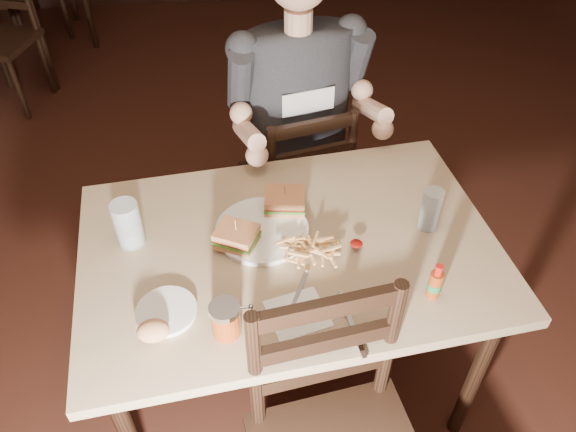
{
  "coord_description": "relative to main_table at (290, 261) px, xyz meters",
  "views": [
    {
      "loc": [
        -0.15,
        -1.51,
        2.04
      ],
      "look_at": [
        -0.03,
        -0.25,
        0.85
      ],
      "focal_mm": 35.0,
      "sensor_mm": 36.0,
      "label": 1
    }
  ],
  "objects": [
    {
      "name": "room_shell",
      "position": [
        0.03,
        0.3,
        0.7
      ],
      "size": [
        7.0,
        7.0,
        7.0
      ],
      "color": "black",
      "rests_on": "ground"
    },
    {
      "name": "main_table",
      "position": [
        0.0,
        0.0,
        0.0
      ],
      "size": [
        1.39,
        1.01,
        0.77
      ],
      "rotation": [
        0.0,
        0.0,
        0.11
      ],
      "color": "tan",
      "rests_on": "ground"
    },
    {
      "name": "chair_far",
      "position": [
        0.1,
        0.69,
        -0.25
      ],
      "size": [
        0.5,
        0.53,
        0.89
      ],
      "primitive_type": null,
      "rotation": [
        0.0,
        0.0,
        3.38
      ],
      "color": "black",
      "rests_on": "ground"
    },
    {
      "name": "diner",
      "position": [
        0.11,
        0.64,
        0.26
      ],
      "size": [
        0.66,
        0.57,
        0.99
      ],
      "primitive_type": null,
      "rotation": [
        0.0,
        0.0,
        0.23
      ],
      "color": "#2C2C31",
      "rests_on": "chair_far"
    },
    {
      "name": "dinner_plate",
      "position": [
        -0.08,
        0.06,
        0.08
      ],
      "size": [
        0.32,
        0.32,
        0.02
      ],
      "primitive_type": "cylinder",
      "rotation": [
        0.0,
        0.0,
        0.11
      ],
      "color": "white",
      "rests_on": "main_table"
    },
    {
      "name": "sandwich_left",
      "position": [
        -0.16,
        0.01,
        0.14
      ],
      "size": [
        0.15,
        0.14,
        0.1
      ],
      "primitive_type": null,
      "rotation": [
        0.0,
        0.0,
        -0.45
      ],
      "color": "tan",
      "rests_on": "dinner_plate"
    },
    {
      "name": "sandwich_right",
      "position": [
        0.0,
        0.16,
        0.14
      ],
      "size": [
        0.14,
        0.12,
        0.11
      ],
      "primitive_type": null,
      "rotation": [
        0.0,
        0.0,
        -0.13
      ],
      "color": "tan",
      "rests_on": "dinner_plate"
    },
    {
      "name": "fries_pile",
      "position": [
        0.05,
        -0.05,
        0.11
      ],
      "size": [
        0.24,
        0.18,
        0.04
      ],
      "primitive_type": null,
      "rotation": [
        0.0,
        0.0,
        0.11
      ],
      "color": "#F6B769",
      "rests_on": "dinner_plate"
    },
    {
      "name": "ketchup_dollop",
      "position": [
        0.2,
        -0.03,
        0.1
      ],
      "size": [
        0.04,
        0.04,
        0.01
      ],
      "primitive_type": "ellipsoid",
      "rotation": [
        0.0,
        0.0,
        0.11
      ],
      "color": "maroon",
      "rests_on": "dinner_plate"
    },
    {
      "name": "glass_left",
      "position": [
        -0.49,
        0.07,
        0.15
      ],
      "size": [
        0.09,
        0.09,
        0.16
      ],
      "primitive_type": "cylinder",
      "rotation": [
        0.0,
        0.0,
        0.11
      ],
      "color": "silver",
      "rests_on": "main_table"
    },
    {
      "name": "glass_right",
      "position": [
        0.45,
        0.04,
        0.15
      ],
      "size": [
        0.07,
        0.07,
        0.15
      ],
      "primitive_type": "cylinder",
      "rotation": [
        0.0,
        0.0,
        0.11
      ],
      "color": "silver",
      "rests_on": "main_table"
    },
    {
      "name": "hot_sauce",
      "position": [
        0.39,
        -0.24,
        0.14
      ],
      "size": [
        0.04,
        0.04,
        0.13
      ],
      "primitive_type": null,
      "rotation": [
        0.0,
        0.0,
        0.11
      ],
      "color": "maroon",
      "rests_on": "main_table"
    },
    {
      "name": "salt_shaker",
      "position": [
        0.12,
        -0.27,
        0.1
      ],
      "size": [
        0.04,
        0.04,
        0.06
      ],
      "primitive_type": null,
      "rotation": [
        0.0,
        0.0,
        0.11
      ],
      "color": "white",
      "rests_on": "main_table"
    },
    {
      "name": "syrup_dispenser",
      "position": [
        -0.2,
        -0.3,
        0.13
      ],
      "size": [
        0.09,
        0.09,
        0.11
      ],
      "primitive_type": null,
      "rotation": [
        0.0,
        0.0,
        0.11
      ],
      "color": "maroon",
      "rests_on": "main_table"
    },
    {
      "name": "napkin",
      "position": [
        -0.01,
        -0.26,
        0.08
      ],
      "size": [
        0.19,
        0.18,
        0.0
      ],
      "primitive_type": "cube",
      "rotation": [
        0.0,
        0.0,
        0.26
      ],
      "color": "white",
      "rests_on": "main_table"
    },
    {
      "name": "knife",
      "position": [
        0.14,
        -0.32,
        0.08
      ],
      "size": [
        0.04,
        0.22,
        0.01
      ],
      "primitive_type": "cube",
      "rotation": [
        0.0,
        0.0,
        0.13
      ],
      "color": "silver",
      "rests_on": "napkin"
    },
    {
      "name": "fork",
      "position": [
        0.01,
        -0.18,
        0.08
      ],
      "size": [
        0.07,
        0.14,
        0.0
      ],
      "primitive_type": "cube",
      "rotation": [
        0.0,
        0.0,
        -0.43
      ],
      "color": "silver",
      "rests_on": "napkin"
    },
    {
      "name": "side_plate",
      "position": [
        -0.37,
        -0.23,
        0.08
      ],
      "size": [
        0.18,
        0.18,
        0.01
      ],
      "primitive_type": "cylinder",
      "rotation": [
        0.0,
        0.0,
        0.11
      ],
      "color": "white",
      "rests_on": "main_table"
    },
    {
      "name": "bread_roll",
      "position": [
        -0.4,
        -0.31,
        0.11
      ],
      "size": [
        0.09,
        0.08,
        0.05
      ],
      "primitive_type": "ellipsoid",
      "rotation": [
        0.0,
        0.0,
        0.11
      ],
      "color": "tan",
      "rests_on": "side_plate"
    }
  ]
}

